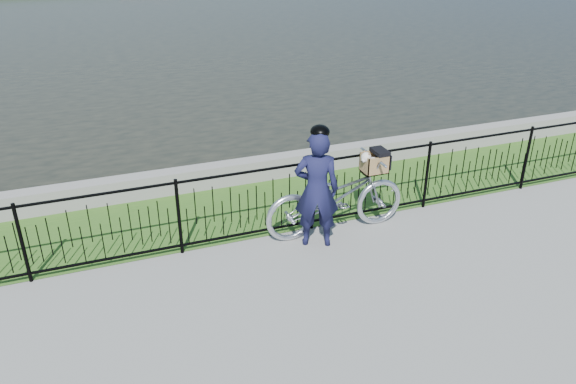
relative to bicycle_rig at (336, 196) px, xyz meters
name	(u,v)px	position (x,y,z in m)	size (l,w,h in m)	color
ground	(287,302)	(-1.30, -1.40, -0.59)	(120.00, 120.00, 0.00)	gray
grass_strip	(231,210)	(-1.30, 1.20, -0.58)	(60.00, 2.00, 0.01)	#36601E
quay_wall	(216,175)	(-1.30, 2.20, -0.39)	(60.00, 0.30, 0.40)	gray
fence	(248,205)	(-1.30, 0.20, -0.01)	(14.00, 0.06, 1.15)	black
bicycle_rig	(336,196)	(0.00, 0.00, 0.00)	(2.20, 0.77, 1.25)	silver
cyclist	(317,188)	(-0.42, -0.23, 0.31)	(0.74, 0.62, 1.81)	#141537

